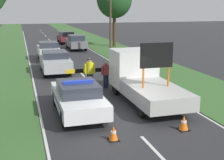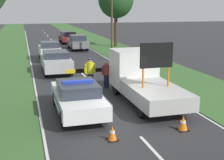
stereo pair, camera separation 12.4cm
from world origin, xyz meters
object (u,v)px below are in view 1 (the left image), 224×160
at_px(traffic_cone_centre_front, 184,123).
at_px(traffic_cone_lane_edge, 129,79).
at_px(traffic_cone_behind_barrier, 134,75).
at_px(utility_pole, 110,13).
at_px(queued_car_wagon_maroon, 66,37).
at_px(police_officer, 90,71).
at_px(traffic_cone_near_police, 86,79).
at_px(road_barrier, 92,71).
at_px(traffic_cone_near_truck, 113,133).
at_px(police_car, 78,97).
at_px(queued_car_sedan_silver, 55,61).
at_px(queued_car_suv_grey, 76,42).
at_px(queued_car_van_white, 49,50).
at_px(roadside_tree_near_right, 114,0).
at_px(pedestrian_civilian, 106,72).
at_px(work_truck, 142,78).

xyz_separation_m(traffic_cone_centre_front, traffic_cone_lane_edge, (0.48, 7.72, -0.04)).
xyz_separation_m(traffic_cone_behind_barrier, utility_pole, (1.45, 10.46, 3.80)).
distance_m(traffic_cone_behind_barrier, traffic_cone_lane_edge, 1.01).
distance_m(traffic_cone_centre_front, queued_car_wagon_maroon, 30.85).
height_order(police_officer, traffic_cone_near_police, police_officer).
xyz_separation_m(road_barrier, utility_pole, (4.35, 11.18, 3.22)).
bearing_deg(traffic_cone_near_truck, traffic_cone_centre_front, 2.97).
height_order(traffic_cone_near_truck, traffic_cone_lane_edge, traffic_cone_near_truck).
relative_size(police_car, road_barrier, 1.51).
distance_m(queued_car_sedan_silver, queued_car_suv_grey, 12.58).
relative_size(traffic_cone_near_police, queued_car_wagon_maroon, 0.11).
relative_size(queued_car_van_white, roadside_tree_near_right, 0.54).
distance_m(police_car, pedestrian_civilian, 4.66).
relative_size(police_car, queued_car_suv_grey, 1.08).
bearing_deg(road_barrier, traffic_cone_centre_front, -72.49).
bearing_deg(police_officer, queued_car_van_white, -84.32).
bearing_deg(traffic_cone_near_police, traffic_cone_centre_front, -76.58).
relative_size(work_truck, traffic_cone_behind_barrier, 9.92).
bearing_deg(traffic_cone_centre_front, traffic_cone_lane_edge, 86.41).
relative_size(traffic_cone_centre_front, traffic_cone_near_truck, 1.09).
xyz_separation_m(road_barrier, traffic_cone_centre_front, (1.79, -7.79, -0.58)).
bearing_deg(pedestrian_civilian, queued_car_wagon_maroon, 107.61).
relative_size(queued_car_sedan_silver, queued_car_van_white, 1.14).
distance_m(police_officer, traffic_cone_lane_edge, 2.77).
bearing_deg(traffic_cone_centre_front, traffic_cone_behind_barrier, 82.60).
height_order(queued_car_sedan_silver, queued_car_wagon_maroon, queued_car_sedan_silver).
bearing_deg(traffic_cone_behind_barrier, road_barrier, -166.01).
relative_size(work_truck, road_barrier, 1.86).
distance_m(traffic_cone_behind_barrier, queued_car_sedan_silver, 5.99).
relative_size(traffic_cone_behind_barrier, queued_car_sedan_silver, 0.13).
relative_size(roadside_tree_near_right, utility_pole, 0.96).
xyz_separation_m(traffic_cone_lane_edge, utility_pole, (2.08, 11.25, 3.84)).
bearing_deg(work_truck, police_car, 22.84).
bearing_deg(traffic_cone_lane_edge, work_truck, -98.62).
distance_m(work_truck, traffic_cone_near_police, 4.68).
distance_m(traffic_cone_near_police, queued_car_wagon_maroon, 22.46).
relative_size(traffic_cone_near_police, traffic_cone_behind_barrier, 0.89).
relative_size(police_officer, roadside_tree_near_right, 0.23).
xyz_separation_m(pedestrian_civilian, queued_car_van_white, (-2.29, 11.03, -0.07)).
distance_m(work_truck, traffic_cone_centre_front, 4.42).
height_order(police_officer, utility_pole, utility_pole).
relative_size(work_truck, roadside_tree_near_right, 0.78).
bearing_deg(traffic_cone_behind_barrier, queued_car_wagon_maroon, 92.89).
xyz_separation_m(police_officer, traffic_cone_behind_barrier, (3.21, 1.40, -0.76)).
relative_size(traffic_cone_near_truck, traffic_cone_behind_barrier, 0.90).
relative_size(police_officer, traffic_cone_behind_barrier, 2.98).
distance_m(pedestrian_civilian, roadside_tree_near_right, 20.00).
bearing_deg(queued_car_suv_grey, utility_pole, 114.33).
relative_size(police_car, queued_car_van_white, 1.17).
relative_size(traffic_cone_centre_front, traffic_cone_lane_edge, 1.15).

